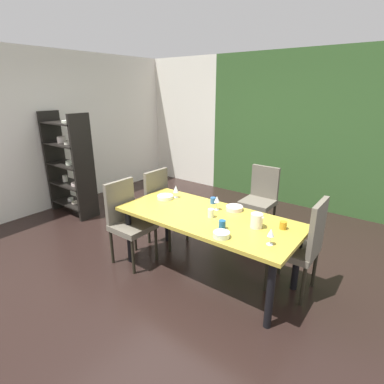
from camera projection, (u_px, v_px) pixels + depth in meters
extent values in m
cube|color=black|center=(160.00, 257.00, 3.86)|extent=(5.59, 5.93, 0.02)
cube|color=silver|center=(184.00, 122.00, 6.71)|extent=(1.73, 0.10, 2.68)
cube|color=#305426|center=(311.00, 132.00, 5.12)|extent=(3.85, 0.10, 2.68)
cube|color=silver|center=(36.00, 134.00, 4.98)|extent=(0.10, 5.93, 2.68)
cube|color=gold|center=(207.00, 217.00, 3.27)|extent=(2.01, 0.89, 0.04)
cylinder|color=black|center=(167.00, 217.00, 4.17)|extent=(0.07, 0.07, 0.70)
cylinder|color=black|center=(297.00, 260.00, 3.13)|extent=(0.07, 0.07, 0.70)
cylinder|color=black|center=(129.00, 236.00, 3.65)|extent=(0.07, 0.07, 0.70)
cylinder|color=black|center=(270.00, 294.00, 2.61)|extent=(0.07, 0.07, 0.70)
cube|color=#625C4E|center=(133.00, 227.00, 3.60)|extent=(0.44, 0.44, 0.07)
cube|color=#625C4E|center=(120.00, 202.00, 3.63)|extent=(0.05, 0.42, 0.54)
cylinder|color=black|center=(156.00, 244.00, 3.72)|extent=(0.04, 0.04, 0.44)
cylinder|color=black|center=(133.00, 257.00, 3.43)|extent=(0.04, 0.04, 0.44)
cylinder|color=black|center=(135.00, 235.00, 3.94)|extent=(0.04, 0.04, 0.44)
cylinder|color=black|center=(112.00, 247.00, 3.65)|extent=(0.04, 0.04, 0.44)
cube|color=#625C4E|center=(258.00, 203.00, 4.35)|extent=(0.44, 0.44, 0.07)
cube|color=#625C4E|center=(265.00, 183.00, 4.42)|extent=(0.42, 0.05, 0.51)
cylinder|color=black|center=(263.00, 227.00, 4.19)|extent=(0.04, 0.04, 0.44)
cylinder|color=black|center=(239.00, 220.00, 4.40)|extent=(0.04, 0.04, 0.44)
cylinder|color=black|center=(274.00, 218.00, 4.47)|extent=(0.04, 0.04, 0.44)
cylinder|color=black|center=(251.00, 212.00, 4.69)|extent=(0.04, 0.04, 0.44)
cube|color=#625C4E|center=(168.00, 211.00, 4.08)|extent=(0.44, 0.44, 0.07)
cube|color=#625C4E|center=(156.00, 189.00, 4.11)|extent=(0.05, 0.42, 0.53)
cylinder|color=black|center=(187.00, 226.00, 4.20)|extent=(0.04, 0.04, 0.44)
cylinder|color=black|center=(170.00, 236.00, 3.91)|extent=(0.04, 0.04, 0.44)
cylinder|color=black|center=(167.00, 219.00, 4.42)|extent=(0.04, 0.04, 0.44)
cylinder|color=black|center=(149.00, 229.00, 4.13)|extent=(0.04, 0.04, 0.44)
cube|color=#625C4E|center=(293.00, 250.00, 3.09)|extent=(0.44, 0.44, 0.07)
cube|color=#625C4E|center=(317.00, 230.00, 2.88)|extent=(0.05, 0.42, 0.57)
cylinder|color=black|center=(266.00, 273.00, 3.14)|extent=(0.04, 0.04, 0.44)
cylinder|color=black|center=(280.00, 257.00, 3.43)|extent=(0.04, 0.04, 0.44)
cylinder|color=black|center=(303.00, 286.00, 2.92)|extent=(0.04, 0.04, 0.44)
cylinder|color=black|center=(314.00, 269.00, 3.21)|extent=(0.04, 0.04, 0.44)
cube|color=black|center=(55.00, 161.00, 5.21)|extent=(0.05, 0.36, 1.70)
cube|color=black|center=(84.00, 169.00, 4.73)|extent=(0.05, 0.36, 1.70)
cube|color=black|center=(74.00, 203.00, 5.19)|extent=(0.88, 0.36, 0.02)
cylinder|color=#F6E5C9|center=(76.00, 202.00, 5.15)|extent=(0.15, 0.15, 0.02)
cylinder|color=silver|center=(71.00, 199.00, 5.24)|extent=(0.10, 0.10, 0.05)
cube|color=black|center=(72.00, 184.00, 5.08)|extent=(0.88, 0.36, 0.02)
cylinder|color=#F4DAD1|center=(77.00, 184.00, 4.98)|extent=(0.18, 0.18, 0.05)
cylinder|color=silver|center=(65.00, 178.00, 5.17)|extent=(0.08, 0.08, 0.11)
cube|color=black|center=(69.00, 165.00, 4.97)|extent=(0.88, 0.36, 0.02)
cylinder|color=white|center=(71.00, 163.00, 4.93)|extent=(0.16, 0.16, 0.06)
cube|color=black|center=(66.00, 144.00, 4.86)|extent=(0.88, 0.36, 0.02)
cylinder|color=white|center=(69.00, 143.00, 4.80)|extent=(0.16, 0.16, 0.04)
cylinder|color=white|center=(61.00, 140.00, 4.91)|extent=(0.13, 0.13, 0.10)
cube|color=black|center=(63.00, 123.00, 4.75)|extent=(0.88, 0.36, 0.02)
cylinder|color=white|center=(68.00, 122.00, 4.66)|extent=(0.19, 0.19, 0.04)
cylinder|color=silver|center=(217.00, 210.00, 3.42)|extent=(0.06, 0.06, 0.00)
cylinder|color=silver|center=(217.00, 206.00, 3.40)|extent=(0.01, 0.01, 0.09)
cone|color=silver|center=(217.00, 199.00, 3.37)|extent=(0.06, 0.06, 0.07)
cylinder|color=silver|center=(176.00, 197.00, 3.80)|extent=(0.06, 0.06, 0.00)
cylinder|color=silver|center=(176.00, 195.00, 3.79)|extent=(0.01, 0.01, 0.07)
cone|color=silver|center=(176.00, 189.00, 3.76)|extent=(0.07, 0.07, 0.09)
cylinder|color=silver|center=(270.00, 244.00, 2.66)|extent=(0.06, 0.06, 0.00)
cylinder|color=silver|center=(270.00, 240.00, 2.64)|extent=(0.01, 0.01, 0.08)
cone|color=silver|center=(271.00, 232.00, 2.62)|extent=(0.06, 0.06, 0.07)
cylinder|color=silver|center=(221.00, 235.00, 2.78)|extent=(0.16, 0.16, 0.05)
cylinder|color=beige|center=(234.00, 208.00, 3.40)|extent=(0.19, 0.19, 0.05)
cylinder|color=white|center=(165.00, 197.00, 3.75)|extent=(0.20, 0.20, 0.04)
cylinder|color=white|center=(211.00, 213.00, 3.21)|extent=(0.07, 0.07, 0.09)
cylinder|color=#BC821B|center=(283.00, 225.00, 2.94)|extent=(0.07, 0.07, 0.08)
cylinder|color=#1D548A|center=(222.00, 225.00, 2.94)|extent=(0.07, 0.07, 0.09)
cylinder|color=#28599F|center=(213.00, 200.00, 3.60)|extent=(0.06, 0.06, 0.08)
cylinder|color=silver|center=(257.00, 221.00, 2.96)|extent=(0.12, 0.12, 0.15)
cone|color=silver|center=(262.00, 216.00, 2.91)|extent=(0.04, 0.04, 0.03)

